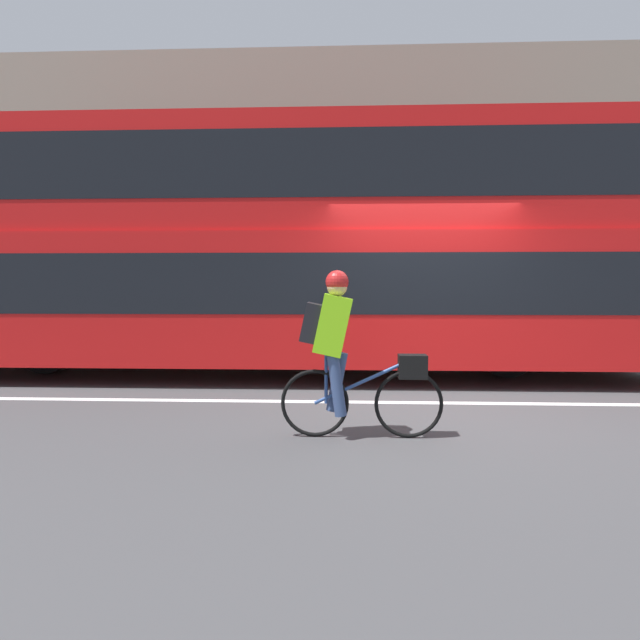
{
  "coord_description": "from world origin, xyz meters",
  "views": [
    {
      "loc": [
        -1.09,
        -5.92,
        1.43
      ],
      "look_at": [
        -1.35,
        0.16,
        1.0
      ],
      "focal_mm": 28.0,
      "sensor_mm": 36.0,
      "label": 1
    }
  ],
  "objects_px": {
    "trash_bin": "(362,320)",
    "street_sign_post": "(550,283)",
    "bus": "(272,243)",
    "cyclist_on_bike": "(344,348)"
  },
  "relations": [
    {
      "from": "trash_bin",
      "to": "street_sign_post",
      "type": "distance_m",
      "value": 4.25
    },
    {
      "from": "bus",
      "to": "cyclist_on_bike",
      "type": "xyz_separation_m",
      "value": [
        1.13,
        -3.27,
        -1.24
      ]
    },
    {
      "from": "cyclist_on_bike",
      "to": "trash_bin",
      "type": "bearing_deg",
      "value": 86.14
    },
    {
      "from": "cyclist_on_bike",
      "to": "street_sign_post",
      "type": "relative_size",
      "value": 0.66
    },
    {
      "from": "cyclist_on_bike",
      "to": "street_sign_post",
      "type": "distance_m",
      "value": 8.18
    },
    {
      "from": "bus",
      "to": "trash_bin",
      "type": "distance_m",
      "value": 4.07
    },
    {
      "from": "cyclist_on_bike",
      "to": "trash_bin",
      "type": "distance_m",
      "value": 6.75
    },
    {
      "from": "cyclist_on_bike",
      "to": "bus",
      "type": "bearing_deg",
      "value": 108.98
    },
    {
      "from": "bus",
      "to": "street_sign_post",
      "type": "bearing_deg",
      "value": 31.0
    },
    {
      "from": "trash_bin",
      "to": "street_sign_post",
      "type": "height_order",
      "value": "street_sign_post"
    }
  ]
}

